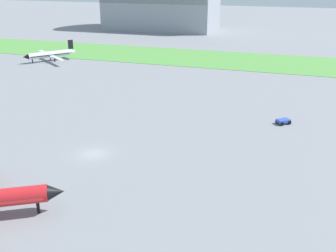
% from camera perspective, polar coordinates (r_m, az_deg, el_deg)
% --- Properties ---
extents(ground_plane, '(600.00, 600.00, 0.00)m').
position_cam_1_polar(ground_plane, '(63.56, -10.60, -3.91)').
color(ground_plane, gray).
extents(grass_taxiway_strip, '(360.00, 28.00, 0.08)m').
position_cam_1_polar(grass_taxiway_strip, '(133.33, 5.60, 9.52)').
color(grass_taxiway_strip, '#549342').
rests_on(grass_taxiway_strip, ground_plane).
extents(airplane_taxiing_turboprop, '(17.01, 15.04, 6.04)m').
position_cam_1_polar(airplane_taxiing_turboprop, '(133.84, -16.37, 9.77)').
color(airplane_taxiing_turboprop, silver).
rests_on(airplane_taxiing_turboprop, ground_plane).
extents(baggage_cart_midfield, '(2.94, 2.89, 0.90)m').
position_cam_1_polar(baggage_cart_midfield, '(77.48, 16.05, 0.69)').
color(baggage_cart_midfield, '#334FB2').
rests_on(baggage_cart_midfield, ground_plane).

